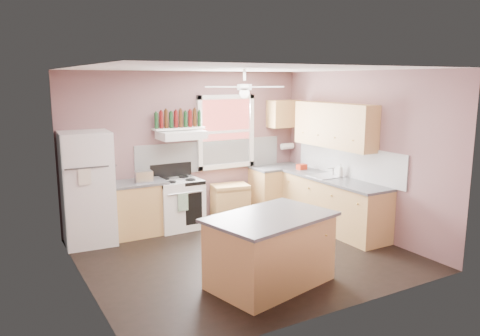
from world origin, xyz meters
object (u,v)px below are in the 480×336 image
cart (230,202)px  toaster (144,177)px  stove (178,204)px  island (270,252)px  refrigerator (87,188)px

cart → toaster: bearing=-167.0°
stove → island: (0.13, -2.71, 0.00)m
stove → cart: size_ratio=1.31×
toaster → stove: (0.62, 0.06, -0.56)m
toaster → cart: 1.78m
toaster → refrigerator: bearing=-177.9°
cart → island: size_ratio=0.45×
cart → stove: bearing=-169.0°
stove → cart: (1.04, 0.01, -0.10)m
refrigerator → cart: refrigerator is taller
stove → cart: 1.05m
refrigerator → island: (1.64, -2.69, -0.46)m
refrigerator → stove: 1.58m
stove → island: size_ratio=0.59×
refrigerator → island: 3.18m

